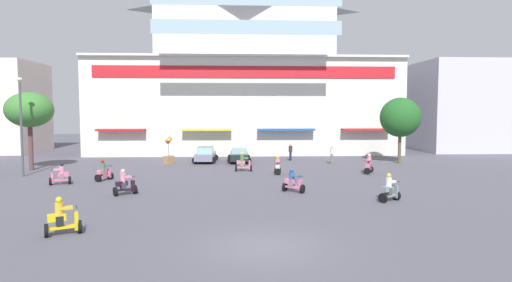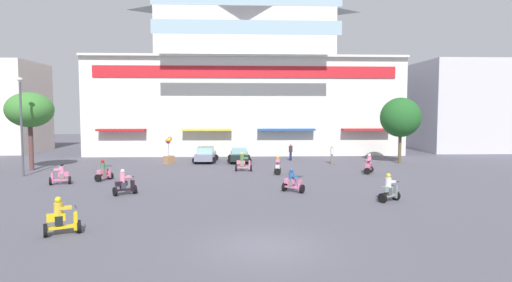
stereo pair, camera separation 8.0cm
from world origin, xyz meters
The scene contains 21 objects.
ground_plane centered at (0.00, 13.00, 0.00)m, with size 128.00×128.00×0.00m, color #504F5B.
colonial_building centered at (0.00, 37.11, 8.48)m, with size 35.18×19.58×19.98m.
flank_building_left centered at (-29.06, 36.42, 5.37)m, with size 8.22×8.41×10.74m.
flank_building_right centered at (26.96, 36.17, 5.49)m, with size 10.52×9.84×10.98m.
plaza_tree_0 centered at (-18.03, 20.33, 4.97)m, with size 3.73×3.72×6.45m.
plaza_tree_1 centered at (14.31, 23.50, 4.31)m, with size 3.76×3.47×6.17m.
parked_car_0 centered at (-4.02, 25.31, 0.74)m, with size 2.36×4.36×1.47m.
parked_car_1 centered at (-0.78, 25.18, 0.74)m, with size 2.29×4.48×1.47m.
scooter_rider_0 centered at (-12.74, 13.28, 0.61)m, with size 1.40×0.90×1.47m.
scooter_rider_2 centered at (-10.36, 14.75, 0.61)m, with size 1.04×1.42×1.51m.
scooter_rider_3 centered at (-7.53, 9.60, 0.63)m, with size 1.36×1.16×1.53m.
scooter_rider_4 centered at (-7.85, 1.75, 0.64)m, with size 1.43×1.03×1.54m.
scooter_rider_5 centered at (2.39, 9.98, 0.59)m, with size 1.39×1.17×1.45m.
scooter_rider_6 centered at (9.36, 17.21, 0.64)m, with size 1.09×1.40×1.57m.
scooter_rider_7 centered at (-0.48, 18.91, 0.65)m, with size 1.39×0.58×1.56m.
scooter_rider_8 centered at (7.22, 7.14, 0.64)m, with size 1.37×1.15×1.55m.
scooter_rider_9 centered at (2.17, 17.29, 0.59)m, with size 0.65×1.34×1.43m.
pedestrian_0 centered at (7.82, 23.28, 0.97)m, with size 0.39×0.39×1.69m.
pedestrian_1 centered at (4.34, 26.17, 0.95)m, with size 0.52×0.52×1.67m.
streetlamp_near centered at (-17.03, 16.99, 4.26)m, with size 0.40×0.40×7.38m.
balloon_vendor_cart centered at (-7.33, 23.97, 1.06)m, with size 1.03×1.08×2.54m.
Camera 1 is at (-1.01, -14.49, 4.84)m, focal length 28.96 mm.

